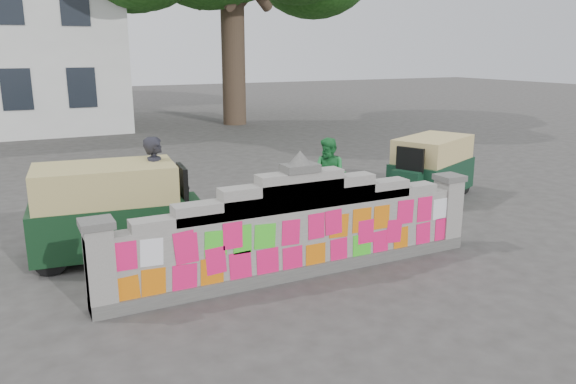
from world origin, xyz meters
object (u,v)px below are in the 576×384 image
at_px(rickshaw_left, 112,209).
at_px(rickshaw_right, 431,166).
at_px(cyclist_bike, 159,219).
at_px(cyclist_rider, 158,199).
at_px(pedestrian, 329,176).

bearing_deg(rickshaw_left, rickshaw_right, 11.46).
distance_m(cyclist_bike, rickshaw_left, 0.89).
bearing_deg(cyclist_bike, rickshaw_right, -67.14).
distance_m(cyclist_rider, rickshaw_left, 0.84).
xyz_separation_m(cyclist_rider, rickshaw_left, (-0.83, -0.10, -0.05)).
distance_m(pedestrian, rickshaw_right, 2.86).
xyz_separation_m(pedestrian, rickshaw_left, (-4.71, -0.63, 0.01)).
bearing_deg(rickshaw_right, rickshaw_left, -19.18).
height_order(cyclist_bike, rickshaw_left, rickshaw_left).
bearing_deg(cyclist_rider, cyclist_bike, 0.00).
xyz_separation_m(cyclist_bike, cyclist_rider, (0.00, 0.00, 0.36)).
xyz_separation_m(cyclist_rider, pedestrian, (3.88, 0.53, -0.06)).
height_order(pedestrian, rickshaw_left, pedestrian).
bearing_deg(rickshaw_left, pedestrian, 14.12).
xyz_separation_m(cyclist_rider, rickshaw_right, (6.74, 0.56, -0.13)).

